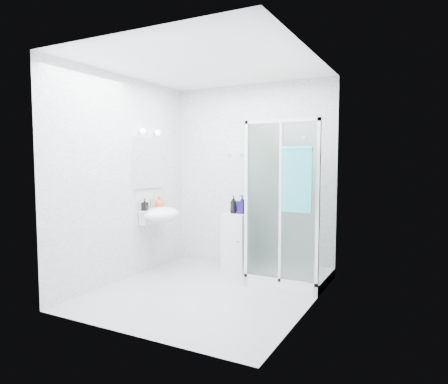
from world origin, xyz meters
The scene contains 12 objects.
room centered at (0.00, 0.00, 1.30)m, with size 2.40×2.60×2.60m.
shower_enclosure centered at (0.67, 0.77, 0.45)m, with size 0.90×0.95×2.00m.
wall_basin centered at (-0.99, 0.45, 0.80)m, with size 0.46×0.56×0.35m.
mirror centered at (-1.19, 0.45, 1.50)m, with size 0.02×0.60×0.70m, color white.
vanity_lights centered at (-1.14, 0.45, 1.92)m, with size 0.10×0.40×0.08m.
wall_hooks centered at (-0.25, 1.26, 1.62)m, with size 0.23×0.06×0.03m.
storage_cabinet centered at (-0.12, 1.05, 0.40)m, with size 0.33×0.35×0.79m.
hand_towel centered at (0.95, 0.36, 1.34)m, with size 0.34×0.05×0.73m.
shampoo_bottle_a centered at (-0.16, 1.05, 0.92)m, with size 0.10×0.10×0.25m, color black.
shampoo_bottle_b centered at (-0.05, 1.09, 0.92)m, with size 0.12×0.12×0.26m, color #120C4A.
soap_dispenser_orange centered at (-1.09, 0.57, 0.95)m, with size 0.14×0.14×0.17m, color #D04F18.
soap_dispenser_black centered at (-1.11, 0.28, 0.94)m, with size 0.07×0.08×0.16m, color black.
Camera 1 is at (2.28, -3.93, 1.53)m, focal length 32.00 mm.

